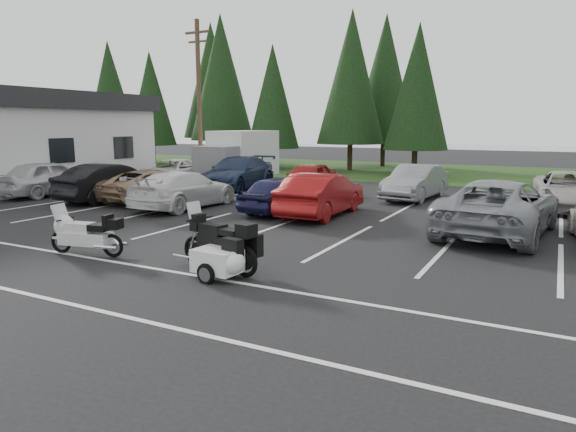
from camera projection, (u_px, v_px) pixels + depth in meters
The scene contains 29 objects.
ground at pixel (226, 237), 14.86m from camera, with size 120.00×120.00×0.00m, color black.
grass_strip at pixel (422, 172), 35.76m from camera, with size 80.00×16.00×0.01m, color #1D3511.
lake_water at pixel (518, 153), 60.93m from camera, with size 70.00×50.00×0.02m, color slate.
utility_pole at pixel (199, 99), 29.09m from camera, with size 1.60×0.26×9.00m.
box_truck at pixel (234, 157), 29.17m from camera, with size 2.40×5.60×2.90m, color silver, non-canonical shape.
stall_markings at pixel (261, 226), 16.60m from camera, with size 32.00×16.00×0.01m, color silver.
conifer_0 at pixel (110, 91), 46.23m from camera, with size 4.58×4.58×10.66m.
conifer_1 at pixel (151, 99), 42.49m from camera, with size 3.96×3.96×9.22m.
conifer_2 at pixel (221, 78), 40.86m from camera, with size 5.10×5.10×11.89m.
conifer_3 at pixel (273, 97), 37.40m from camera, with size 3.87×3.87×9.02m.
conifer_4 at pixel (351, 77), 35.97m from camera, with size 4.80×4.80×11.17m.
conifer_5 at pixel (418, 87), 32.69m from camera, with size 4.14×4.14×9.63m.
conifer_back_a at pixel (212, 81), 46.31m from camera, with size 5.28×5.28×12.30m.
conifer_back_b at pixel (385, 78), 39.47m from camera, with size 4.97×4.97×11.58m.
car_near_0 at pixel (50, 178), 23.66m from camera, with size 1.93×4.80×1.64m, color silver.
car_near_1 at pixel (112, 182), 22.07m from camera, with size 1.69×4.85×1.60m, color black.
car_near_2 at pixel (154, 185), 21.88m from camera, with size 2.28×4.93×1.37m, color #8B6E50.
car_near_3 at pixel (184, 189), 20.09m from camera, with size 2.04×5.01×1.45m, color silver.
car_near_4 at pixel (282, 194), 19.11m from camera, with size 1.62×4.04×1.38m, color #1A1B41.
car_near_5 at pixel (322, 194), 18.32m from camera, with size 1.63×4.67×1.54m, color maroon.
car_near_6 at pixel (499, 207), 15.16m from camera, with size 2.72×5.90×1.64m, color gray.
car_far_0 at pixel (173, 172), 27.88m from camera, with size 2.31×5.01×1.39m, color white.
car_far_1 at pixel (237, 173), 26.24m from camera, with size 2.26×5.57×1.62m, color #1B2745.
car_far_2 at pixel (308, 179), 24.02m from camera, with size 1.75×4.36×1.49m, color maroon.
car_far_3 at pixel (415, 182), 22.45m from camera, with size 1.59×4.57×1.51m, color slate.
car_far_4 at pixel (570, 191), 19.70m from camera, with size 2.40×5.21×1.45m, color #A09992.
touring_motorcycle at pixel (86, 230), 12.72m from camera, with size 2.31×0.71×1.28m, color silver, non-canonical shape.
cargo_trailer at pixel (217, 264), 10.79m from camera, with size 1.41×0.79×0.65m, color white, non-canonical shape.
adventure_motorcycle at pixel (218, 238), 11.31m from camera, with size 2.50×0.87×1.52m, color black, non-canonical shape.
Camera 1 is at (8.36, -12.01, 3.20)m, focal length 32.00 mm.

